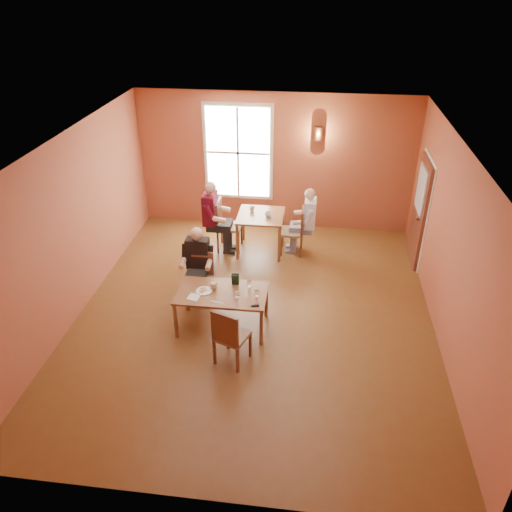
# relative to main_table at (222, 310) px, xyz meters

# --- Properties ---
(ground) EXTENTS (6.00, 7.00, 0.01)m
(ground) POSITION_rel_main_table_xyz_m (0.48, 0.39, -0.34)
(ground) COLOR brown
(ground) RESTS_ON ground
(wall_back) EXTENTS (6.00, 0.04, 3.00)m
(wall_back) POSITION_rel_main_table_xyz_m (0.48, 3.89, 1.16)
(wall_back) COLOR brown
(wall_back) RESTS_ON ground
(wall_front) EXTENTS (6.00, 0.04, 3.00)m
(wall_front) POSITION_rel_main_table_xyz_m (0.48, -3.11, 1.16)
(wall_front) COLOR brown
(wall_front) RESTS_ON ground
(wall_left) EXTENTS (0.04, 7.00, 3.00)m
(wall_left) POSITION_rel_main_table_xyz_m (-2.52, 0.39, 1.16)
(wall_left) COLOR brown
(wall_left) RESTS_ON ground
(wall_right) EXTENTS (0.04, 7.00, 3.00)m
(wall_right) POSITION_rel_main_table_xyz_m (3.48, 0.39, 1.16)
(wall_right) COLOR brown
(wall_right) RESTS_ON ground
(ceiling) EXTENTS (6.00, 7.00, 0.04)m
(ceiling) POSITION_rel_main_table_xyz_m (0.48, 0.39, 2.66)
(ceiling) COLOR white
(ceiling) RESTS_ON wall_back
(window) EXTENTS (1.36, 0.10, 1.96)m
(window) POSITION_rel_main_table_xyz_m (-0.32, 3.84, 1.36)
(window) COLOR white
(window) RESTS_ON wall_back
(door) EXTENTS (0.12, 1.04, 2.10)m
(door) POSITION_rel_main_table_xyz_m (3.42, 2.69, 0.71)
(door) COLOR maroon
(door) RESTS_ON ground
(wall_sconce) EXTENTS (0.16, 0.16, 0.28)m
(wall_sconce) POSITION_rel_main_table_xyz_m (1.38, 3.79, 1.86)
(wall_sconce) COLOR brown
(wall_sconce) RESTS_ON wall_back
(main_table) EXTENTS (1.45, 0.82, 0.68)m
(main_table) POSITION_rel_main_table_xyz_m (0.00, 0.00, 0.00)
(main_table) COLOR brown
(main_table) RESTS_ON ground
(chair_diner_main) EXTENTS (0.41, 0.41, 0.92)m
(chair_diner_main) POSITION_rel_main_table_xyz_m (-0.50, 0.65, 0.12)
(chair_diner_main) COLOR #431E0F
(chair_diner_main) RESTS_ON ground
(diner_main) EXTENTS (0.52, 0.52, 1.30)m
(diner_main) POSITION_rel_main_table_xyz_m (-0.50, 0.62, 0.31)
(diner_main) COLOR #31241A
(diner_main) RESTS_ON ground
(chair_empty) EXTENTS (0.56, 0.56, 0.99)m
(chair_empty) POSITION_rel_main_table_xyz_m (0.30, -0.80, 0.15)
(chair_empty) COLOR #583719
(chair_empty) RESTS_ON ground
(plate_food) EXTENTS (0.29, 0.29, 0.03)m
(plate_food) POSITION_rel_main_table_xyz_m (-0.28, -0.01, 0.36)
(plate_food) COLOR white
(plate_food) RESTS_ON main_table
(sandwich) EXTENTS (0.09, 0.09, 0.10)m
(sandwich) POSITION_rel_main_table_xyz_m (-0.14, 0.07, 0.39)
(sandwich) COLOR tan
(sandwich) RESTS_ON main_table
(goblet_a) EXTENTS (0.09, 0.09, 0.18)m
(goblet_a) POSITION_rel_main_table_xyz_m (0.43, 0.13, 0.43)
(goblet_a) COLOR white
(goblet_a) RESTS_ON main_table
(goblet_b) EXTENTS (0.10, 0.10, 0.18)m
(goblet_b) POSITION_rel_main_table_xyz_m (0.58, -0.13, 0.43)
(goblet_b) COLOR white
(goblet_b) RESTS_ON main_table
(goblet_c) EXTENTS (0.09, 0.09, 0.18)m
(goblet_c) POSITION_rel_main_table_xyz_m (0.28, -0.20, 0.43)
(goblet_c) COLOR white
(goblet_c) RESTS_ON main_table
(menu_stand) EXTENTS (0.12, 0.07, 0.20)m
(menu_stand) POSITION_rel_main_table_xyz_m (0.18, 0.26, 0.44)
(menu_stand) COLOR black
(menu_stand) RESTS_ON main_table
(knife) EXTENTS (0.19, 0.04, 0.00)m
(knife) POSITION_rel_main_table_xyz_m (-0.01, -0.28, 0.34)
(knife) COLOR silver
(knife) RESTS_ON main_table
(napkin) EXTENTS (0.21, 0.21, 0.01)m
(napkin) POSITION_rel_main_table_xyz_m (-0.41, -0.19, 0.34)
(napkin) COLOR white
(napkin) RESTS_ON main_table
(sunglasses) EXTENTS (0.13, 0.06, 0.02)m
(sunglasses) POSITION_rel_main_table_xyz_m (0.58, -0.30, 0.35)
(sunglasses) COLOR black
(sunglasses) RESTS_ON main_table
(second_table) EXTENTS (0.93, 0.93, 0.82)m
(second_table) POSITION_rel_main_table_xyz_m (0.32, 2.64, 0.07)
(second_table) COLOR brown
(second_table) RESTS_ON ground
(chair_diner_white) EXTENTS (0.44, 0.44, 0.99)m
(chair_diner_white) POSITION_rel_main_table_xyz_m (0.97, 2.64, 0.16)
(chair_diner_white) COLOR #5A2614
(chair_diner_white) RESTS_ON ground
(diner_white) EXTENTS (0.54, 0.54, 1.35)m
(diner_white) POSITION_rel_main_table_xyz_m (1.00, 2.64, 0.34)
(diner_white) COLOR white
(diner_white) RESTS_ON ground
(chair_diner_maroon) EXTENTS (0.48, 0.48, 1.08)m
(chair_diner_maroon) POSITION_rel_main_table_xyz_m (-0.33, 2.64, 0.20)
(chair_diner_maroon) COLOR maroon
(chair_diner_maroon) RESTS_ON ground
(diner_maroon) EXTENTS (0.59, 0.59, 1.48)m
(diner_maroon) POSITION_rel_main_table_xyz_m (-0.36, 2.64, 0.40)
(diner_maroon) COLOR maroon
(diner_maroon) RESTS_ON ground
(cup_a) EXTENTS (0.15, 0.15, 0.10)m
(cup_a) POSITION_rel_main_table_xyz_m (0.48, 2.56, 0.53)
(cup_a) COLOR silver
(cup_a) RESTS_ON second_table
(cup_b) EXTENTS (0.12, 0.12, 0.11)m
(cup_b) POSITION_rel_main_table_xyz_m (0.12, 2.78, 0.53)
(cup_b) COLOR white
(cup_b) RESTS_ON second_table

